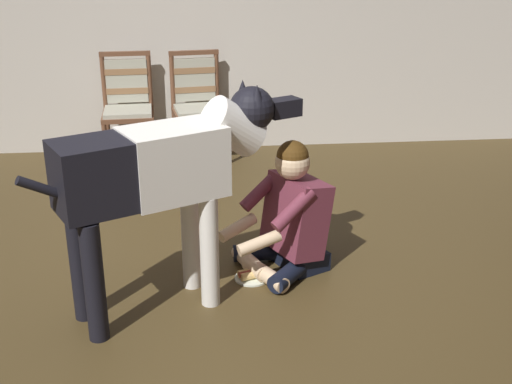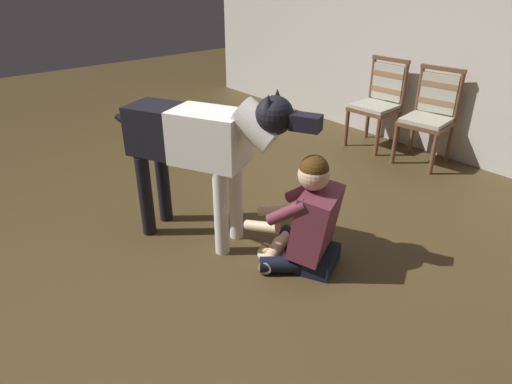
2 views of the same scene
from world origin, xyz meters
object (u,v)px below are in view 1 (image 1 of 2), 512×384
(dining_chair_left_of_pair, at_px, (128,102))
(person_sitting_on_floor, at_px, (289,218))
(dining_chair_right_of_pair, at_px, (197,100))
(hot_dog_on_plate, at_px, (252,275))
(large_dog, at_px, (164,172))

(dining_chair_left_of_pair, height_order, person_sitting_on_floor, dining_chair_left_of_pair)
(dining_chair_left_of_pair, xyz_separation_m, dining_chair_right_of_pair, (0.64, -0.00, 0.00))
(hot_dog_on_plate, bearing_deg, person_sitting_on_floor, 26.23)
(dining_chair_left_of_pair, relative_size, person_sitting_on_floor, 1.18)
(dining_chair_left_of_pair, distance_m, large_dog, 2.72)
(dining_chair_left_of_pair, distance_m, hot_dog_on_plate, 2.65)
(dining_chair_right_of_pair, height_order, hot_dog_on_plate, dining_chair_right_of_pair)
(person_sitting_on_floor, bearing_deg, dining_chair_right_of_pair, 102.73)
(dining_chair_left_of_pair, xyz_separation_m, large_dog, (0.44, -2.67, 0.25))
(person_sitting_on_floor, bearing_deg, dining_chair_left_of_pair, 116.59)
(dining_chair_right_of_pair, bearing_deg, hot_dog_on_plate, -83.35)
(dining_chair_right_of_pair, bearing_deg, dining_chair_left_of_pair, 179.93)
(dining_chair_right_of_pair, relative_size, person_sitting_on_floor, 1.18)
(person_sitting_on_floor, height_order, hot_dog_on_plate, person_sitting_on_floor)
(dining_chair_right_of_pair, distance_m, large_dog, 2.69)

